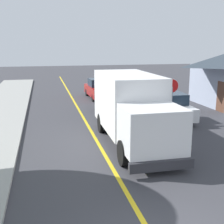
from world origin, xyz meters
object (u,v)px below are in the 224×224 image
parked_car_mid (99,89)px  parked_van_across (170,107)px  box_truck (131,106)px  stop_sign (172,93)px  parked_car_near (114,102)px

parked_car_mid → parked_van_across: same height
box_truck → stop_sign: (3.22, 2.64, 0.09)m
box_truck → parked_car_mid: box_truck is taller
parked_van_across → stop_sign: stop_sign is taller
parked_car_mid → parked_van_across: bearing=-70.7°
box_truck → parked_car_near: box_truck is taller
box_truck → stop_sign: bearing=39.4°
parked_car_near → stop_sign: (2.61, -3.35, 1.06)m
parked_car_near → stop_sign: stop_sign is taller
parked_car_near → stop_sign: bearing=-52.1°
parked_car_near → parked_van_across: bearing=-36.5°
parked_car_near → box_truck: bearing=-95.8°
parked_van_across → stop_sign: bearing=-111.2°
parked_car_mid → parked_car_near: bearing=-91.2°
box_truck → parked_van_across: 5.31m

